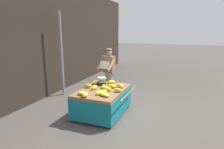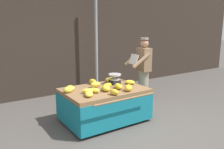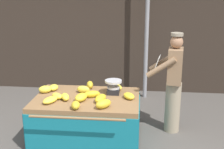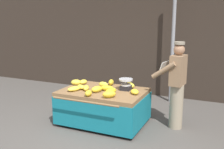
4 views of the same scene
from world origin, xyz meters
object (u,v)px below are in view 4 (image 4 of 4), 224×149
(banana_bunch_12, at_px, (135,92))
(banana_bunch_13, at_px, (86,88))
(banana_bunch_11, at_px, (76,82))
(banana_cart, at_px, (103,99))
(weighing_scale, at_px, (126,84))
(banana_bunch_6, at_px, (74,89))
(banana_bunch_1, at_px, (107,88))
(banana_bunch_2, at_px, (88,93))
(street_pole, at_px, (173,45))
(banana_bunch_9, at_px, (130,85))
(banana_bunch_8, at_px, (111,91))
(banana_bunch_10, at_px, (103,85))
(banana_bunch_5, at_px, (81,87))
(banana_bunch_4, at_px, (83,82))
(banana_bunch_3, at_px, (109,94))
(vendor_person, at_px, (177,85))
(banana_bunch_7, at_px, (97,89))
(banana_bunch_0, at_px, (111,82))

(banana_bunch_12, xyz_separation_m, banana_bunch_13, (-0.99, -0.15, 0.00))
(banana_bunch_11, xyz_separation_m, banana_bunch_12, (1.41, -0.15, -0.01))
(banana_cart, xyz_separation_m, weighing_scale, (0.41, 0.21, 0.30))
(banana_bunch_6, bearing_deg, weighing_scale, 28.41)
(banana_bunch_1, xyz_separation_m, banana_bunch_2, (-0.16, -0.49, 0.00))
(street_pole, xyz_separation_m, banana_bunch_9, (-0.53, -1.61, -0.72))
(banana_cart, distance_m, banana_bunch_8, 0.38)
(banana_bunch_1, distance_m, banana_bunch_10, 0.26)
(weighing_scale, bearing_deg, banana_bunch_13, -153.86)
(banana_cart, relative_size, banana_bunch_5, 7.82)
(banana_bunch_5, height_order, banana_bunch_9, banana_bunch_9)
(banana_bunch_1, bearing_deg, banana_bunch_10, 131.95)
(banana_bunch_4, height_order, banana_bunch_10, banana_bunch_10)
(banana_bunch_3, height_order, banana_bunch_8, banana_bunch_3)
(street_pole, distance_m, banana_bunch_12, 2.16)
(vendor_person, bearing_deg, banana_bunch_11, -173.65)
(banana_bunch_9, height_order, banana_bunch_12, banana_bunch_9)
(banana_bunch_5, distance_m, banana_bunch_11, 0.39)
(banana_bunch_7, height_order, banana_bunch_9, banana_bunch_7)
(banana_bunch_7, bearing_deg, banana_bunch_2, -92.53)
(banana_bunch_1, relative_size, banana_bunch_3, 1.01)
(weighing_scale, xyz_separation_m, banana_bunch_9, (0.02, 0.19, -0.06))
(street_pole, distance_m, banana_bunch_13, 2.61)
(banana_bunch_5, relative_size, banana_bunch_8, 0.76)
(banana_bunch_2, distance_m, vendor_person, 1.72)
(banana_bunch_8, distance_m, banana_bunch_9, 0.60)
(banana_bunch_0, xyz_separation_m, banana_bunch_6, (-0.49, -0.74, -0.02))
(weighing_scale, relative_size, banana_bunch_0, 1.32)
(banana_bunch_1, distance_m, banana_bunch_4, 0.77)
(banana_bunch_0, relative_size, banana_bunch_3, 0.81)
(banana_bunch_13, bearing_deg, banana_bunch_5, 170.16)
(banana_bunch_10, bearing_deg, street_pole, 59.78)
(banana_bunch_2, relative_size, banana_bunch_4, 0.94)
(banana_bunch_0, xyz_separation_m, banana_bunch_4, (-0.61, -0.17, -0.01))
(street_pole, height_order, banana_bunch_8, street_pole)
(banana_bunch_4, bearing_deg, vendor_person, 2.81)
(banana_bunch_3, height_order, banana_bunch_13, banana_bunch_3)
(banana_bunch_7, bearing_deg, banana_bunch_0, 87.03)
(banana_bunch_0, xyz_separation_m, banana_bunch_11, (-0.71, -0.30, -0.00))
(banana_bunch_8, height_order, banana_bunch_13, banana_bunch_8)
(banana_bunch_2, height_order, banana_bunch_13, banana_bunch_2)
(weighing_scale, bearing_deg, banana_bunch_0, 151.16)
(banana_bunch_11, bearing_deg, banana_bunch_6, -62.89)
(banana_bunch_4, relative_size, banana_bunch_10, 1.01)
(banana_bunch_10, height_order, banana_bunch_13, banana_bunch_10)
(banana_bunch_8, relative_size, banana_bunch_10, 1.31)
(banana_bunch_2, bearing_deg, banana_bunch_9, 60.61)
(weighing_scale, relative_size, banana_bunch_2, 1.34)
(banana_cart, distance_m, banana_bunch_4, 0.73)
(banana_bunch_10, relative_size, banana_bunch_12, 0.93)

